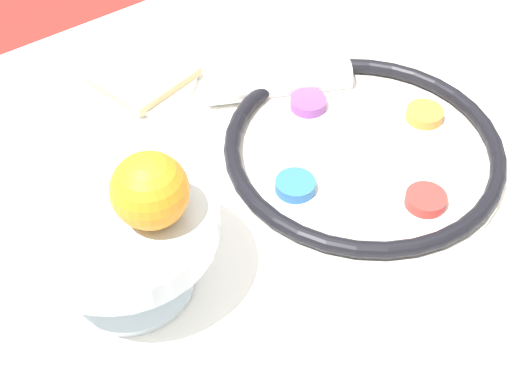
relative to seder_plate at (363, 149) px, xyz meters
The scene contains 6 objects.
dining_table 0.41m from the seder_plate, 27.55° to the right, with size 1.23×0.87×0.77m.
seder_plate is the anchor object (origin of this frame).
fruit_stand 0.33m from the seder_plate, ahead, with size 0.20×0.20×0.11m.
orange_fruit 0.33m from the seder_plate, ahead, with size 0.07×0.07×0.07m.
bread_plate 0.33m from the seder_plate, 63.98° to the right, with size 0.15×0.15×0.02m.
napkin_roll 0.16m from the seder_plate, 87.06° to the right, with size 0.20×0.13×0.04m.
Camera 1 is at (0.41, 0.48, 1.40)m, focal length 50.00 mm.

